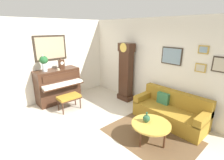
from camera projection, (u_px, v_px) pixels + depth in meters
ground_plane at (90, 133)px, 4.20m from camera, size 6.40×6.00×0.10m
wall_left at (44, 61)px, 5.61m from camera, size 0.13×4.90×2.80m
wall_back at (150, 64)px, 5.28m from camera, size 5.30×0.13×2.80m
area_rug at (150, 136)px, 4.00m from camera, size 2.10×1.50×0.01m
piano at (58, 85)px, 5.75m from camera, size 0.87×1.44×1.16m
piano_bench at (69, 98)px, 5.18m from camera, size 0.42×0.70×0.48m
grandfather_clock at (126, 74)px, 5.78m from camera, size 0.52×0.34×2.03m
couch at (170, 111)px, 4.54m from camera, size 1.90×0.80×0.84m
coffee_table at (151, 125)px, 3.74m from camera, size 0.88×0.88×0.44m
mantel_clock at (61, 64)px, 5.65m from camera, size 0.13×0.18×0.38m
flower_vase at (44, 62)px, 5.24m from camera, size 0.26×0.26×0.58m
teacup at (58, 69)px, 5.47m from camera, size 0.12×0.12×0.06m
green_jug at (147, 118)px, 3.77m from camera, size 0.17×0.17×0.24m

